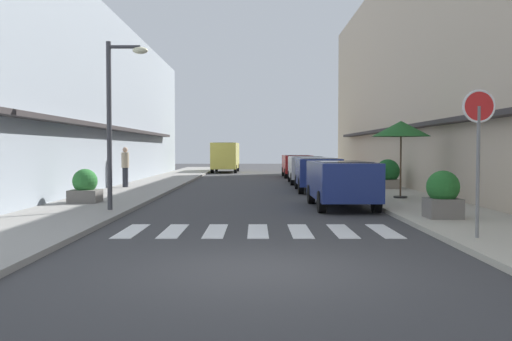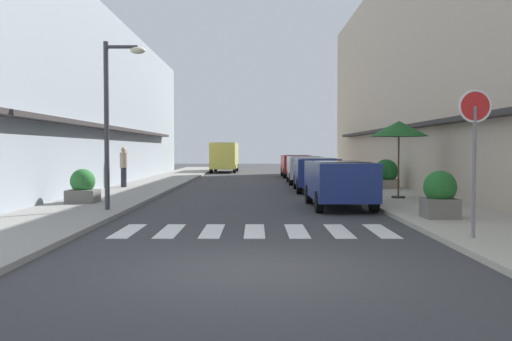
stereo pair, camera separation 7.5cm
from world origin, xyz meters
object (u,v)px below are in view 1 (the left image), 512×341
at_px(parked_car_far, 303,167).
at_px(cafe_umbrella, 398,129).
at_px(pedestrian_walking_near, 122,166).
at_px(round_street_sign, 475,124).
at_px(planter_midblock, 82,187).
at_px(planter_far, 385,174).
at_px(parked_car_near, 339,179).
at_px(parked_car_mid, 315,170).
at_px(planter_corner, 440,195).
at_px(street_lamp, 113,106).
at_px(delivery_van, 223,155).
at_px(parked_car_distant, 294,163).

height_order(parked_car_far, cafe_umbrella, cafe_umbrella).
bearing_deg(pedestrian_walking_near, round_street_sign, 112.54).
relative_size(planter_midblock, planter_far, 0.85).
bearing_deg(cafe_umbrella, parked_car_near, -136.52).
bearing_deg(parked_car_mid, pedestrian_walking_near, 172.72).
bearing_deg(cafe_umbrella, planter_corner, -94.21).
relative_size(street_lamp, planter_midblock, 4.37).
height_order(parked_car_mid, planter_far, parked_car_mid).
bearing_deg(parked_car_far, planter_far, -59.07).
height_order(parked_car_far, planter_midblock, parked_car_far).
xyz_separation_m(street_lamp, cafe_umbrella, (9.11, 3.91, -0.52)).
bearing_deg(cafe_umbrella, delivery_van, 106.66).
xyz_separation_m(cafe_umbrella, pedestrian_walking_near, (-11.11, 5.77, -1.47)).
height_order(parked_car_far, street_lamp, street_lamp).
bearing_deg(street_lamp, parked_car_mid, 52.18).
xyz_separation_m(planter_corner, planter_far, (1.13, 10.81, 0.04)).
distance_m(delivery_van, planter_midblock, 27.25).
xyz_separation_m(parked_car_near, parked_car_distant, (-0.00, 19.42, -0.00)).
distance_m(parked_car_mid, pedestrian_walking_near, 8.73).
bearing_deg(planter_midblock, pedestrian_walking_near, 93.23).
xyz_separation_m(delivery_van, planter_far, (8.28, -20.39, -0.66)).
distance_m(round_street_sign, planter_midblock, 12.42).
distance_m(round_street_sign, planter_far, 14.19).
relative_size(planter_corner, planter_midblock, 1.09).
bearing_deg(parked_car_far, round_street_sign, -85.16).
height_order(delivery_van, planter_far, delivery_van).
bearing_deg(parked_car_far, parked_car_mid, -90.00).
distance_m(parked_car_near, delivery_van, 28.13).
distance_m(street_lamp, planter_midblock, 3.65).
xyz_separation_m(parked_car_near, planter_far, (3.15, 7.27, -0.18)).
bearing_deg(planter_midblock, delivery_van, 83.46).
xyz_separation_m(delivery_van, round_street_sign, (6.76, -34.41, 0.92)).
bearing_deg(pedestrian_walking_near, planter_far, 163.81).
distance_m(parked_car_distant, planter_midblock, 20.55).
bearing_deg(parked_car_near, pedestrian_walking_near, 136.93).
height_order(parked_car_near, pedestrian_walking_near, pedestrian_walking_near).
height_order(round_street_sign, planter_corner, round_street_sign).
height_order(parked_car_near, planter_corner, parked_car_near).
bearing_deg(cafe_umbrella, planter_midblock, -170.80).
xyz_separation_m(delivery_van, street_lamp, (-1.53, -29.25, 1.68)).
height_order(parked_car_mid, pedestrian_walking_near, pedestrian_walking_near).
relative_size(round_street_sign, planter_corner, 2.41).
distance_m(parked_car_near, planter_far, 7.92).
height_order(parked_car_near, planter_midblock, parked_car_near).
xyz_separation_m(parked_car_near, parked_car_far, (-0.00, 12.52, 0.00)).
height_order(delivery_van, round_street_sign, round_street_sign).
bearing_deg(street_lamp, planter_midblock, 125.81).
height_order(cafe_umbrella, planter_far, cafe_umbrella).
bearing_deg(planter_corner, delivery_van, 102.91).
bearing_deg(planter_corner, planter_midblock, 158.01).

